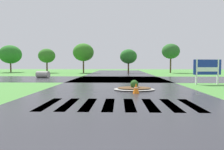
{
  "coord_description": "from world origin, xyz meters",
  "views": [
    {
      "loc": [
        -0.0,
        -3.52,
        1.81
      ],
      "look_at": [
        -0.43,
        8.75,
        1.11
      ],
      "focal_mm": 32.83,
      "sensor_mm": 36.0,
      "label": 1
    }
  ],
  "objects_px": {
    "drainage_pipe_stack": "(43,74)",
    "traffic_cone": "(136,88)",
    "median_island": "(134,88)",
    "estate_billboard": "(207,68)"
  },
  "relations": [
    {
      "from": "traffic_cone",
      "to": "median_island",
      "type": "bearing_deg",
      "value": 89.6
    },
    {
      "from": "estate_billboard",
      "to": "traffic_cone",
      "type": "height_order",
      "value": "estate_billboard"
    },
    {
      "from": "drainage_pipe_stack",
      "to": "traffic_cone",
      "type": "bearing_deg",
      "value": -50.91
    },
    {
      "from": "estate_billboard",
      "to": "traffic_cone",
      "type": "relative_size",
      "value": 3.83
    },
    {
      "from": "median_island",
      "to": "traffic_cone",
      "type": "relative_size",
      "value": 4.42
    },
    {
      "from": "estate_billboard",
      "to": "median_island",
      "type": "distance_m",
      "value": 7.71
    },
    {
      "from": "traffic_cone",
      "to": "drainage_pipe_stack",
      "type": "bearing_deg",
      "value": 129.09
    },
    {
      "from": "median_island",
      "to": "drainage_pipe_stack",
      "type": "bearing_deg",
      "value": 132.77
    },
    {
      "from": "median_island",
      "to": "traffic_cone",
      "type": "distance_m",
      "value": 1.59
    },
    {
      "from": "median_island",
      "to": "drainage_pipe_stack",
      "type": "height_order",
      "value": "drainage_pipe_stack"
    }
  ]
}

